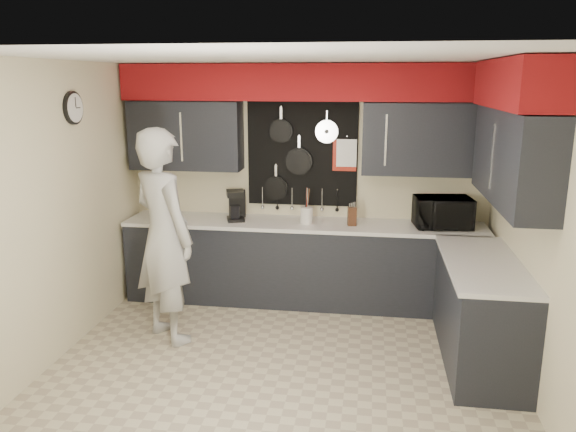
% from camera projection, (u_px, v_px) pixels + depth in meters
% --- Properties ---
extents(ground, '(4.00, 4.00, 0.00)m').
position_uv_depth(ground, '(283.00, 364.00, 4.93)').
color(ground, '#B8AF8F').
rests_on(ground, ground).
extents(back_wall_assembly, '(4.00, 0.36, 2.60)m').
position_uv_depth(back_wall_assembly, '(306.00, 120.00, 5.98)').
color(back_wall_assembly, beige).
rests_on(back_wall_assembly, ground).
extents(right_wall_assembly, '(0.36, 3.50, 2.60)m').
position_uv_depth(right_wall_assembly, '(518.00, 143.00, 4.45)').
color(right_wall_assembly, beige).
rests_on(right_wall_assembly, ground).
extents(left_wall_assembly, '(0.05, 3.50, 2.60)m').
position_uv_depth(left_wall_assembly, '(58.00, 208.00, 4.91)').
color(left_wall_assembly, beige).
rests_on(left_wall_assembly, ground).
extents(base_cabinets, '(3.95, 2.20, 0.92)m').
position_uv_depth(base_cabinets, '(346.00, 274.00, 5.83)').
color(base_cabinets, black).
rests_on(base_cabinets, ground).
extents(microwave, '(0.62, 0.46, 0.32)m').
position_uv_depth(microwave, '(442.00, 212.00, 5.86)').
color(microwave, black).
rests_on(microwave, base_cabinets).
extents(knife_block, '(0.10, 0.10, 0.20)m').
position_uv_depth(knife_block, '(352.00, 216.00, 5.95)').
color(knife_block, '#372411').
rests_on(knife_block, base_cabinets).
extents(utensil_crock, '(0.13, 0.13, 0.17)m').
position_uv_depth(utensil_crock, '(307.00, 215.00, 6.04)').
color(utensil_crock, silver).
rests_on(utensil_crock, base_cabinets).
extents(coffee_maker, '(0.24, 0.27, 0.34)m').
position_uv_depth(coffee_maker, '(236.00, 205.00, 6.16)').
color(coffee_maker, black).
rests_on(coffee_maker, base_cabinets).
extents(person, '(0.88, 0.83, 2.02)m').
position_uv_depth(person, '(164.00, 236.00, 5.21)').
color(person, '#A1A19F').
rests_on(person, ground).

